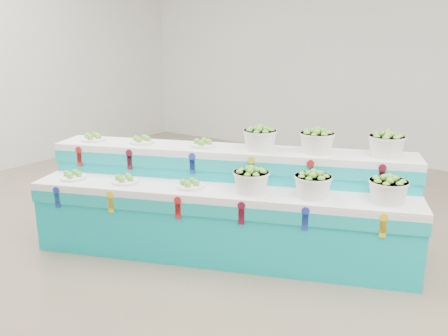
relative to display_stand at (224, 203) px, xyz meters
The scene contains 15 objects.
ground 0.77m from the display_stand, 61.51° to the right, with size 10.00×10.00×0.00m, color #73604F.
back_wall 4.74m from the display_stand, 86.47° to the left, with size 10.00×10.00×0.00m, color silver.
display_stand is the anchor object (origin of this frame).
plate_lower_left 1.56m from the display_stand, 150.82° to the right, with size 0.27×0.27×0.09m, color white.
plate_lower_mid 1.01m from the display_stand, 145.83° to the right, with size 0.27×0.27×0.09m, color white.
plate_lower_right 0.44m from the display_stand, 120.09° to the right, with size 0.27×0.27×0.09m, color white.
basket_lower_left 0.51m from the display_stand, 15.75° to the right, with size 0.33×0.33×0.24m, color silver, non-canonical shape.
basket_lower_mid 0.96m from the display_stand, ahead, with size 0.33×0.33×0.24m, color silver, non-canonical shape.
basket_lower_right 1.56m from the display_stand, 11.97° to the left, with size 0.33×0.33×0.24m, color silver, non-canonical shape.
plate_upper_left 1.64m from the display_stand, 167.96° to the right, with size 0.27×0.27×0.09m, color white.
plate_upper_mid 1.13m from the display_stand, behind, with size 0.27×0.27×0.09m, color white.
plate_upper_right 0.66m from the display_stand, 161.32° to the left, with size 0.27×0.27×0.09m, color white.
basket_upper_left 0.74m from the display_stand, 56.97° to the left, with size 0.33×0.33×0.24m, color silver, non-canonical shape.
basket_upper_mid 1.10m from the display_stand, 35.38° to the left, with size 0.33×0.33×0.24m, color silver, non-canonical shape.
basket_upper_right 1.65m from the display_stand, 29.25° to the left, with size 0.33×0.33×0.24m, color silver, non-canonical shape.
Camera 1 is at (2.18, -3.11, 2.08)m, focal length 37.16 mm.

